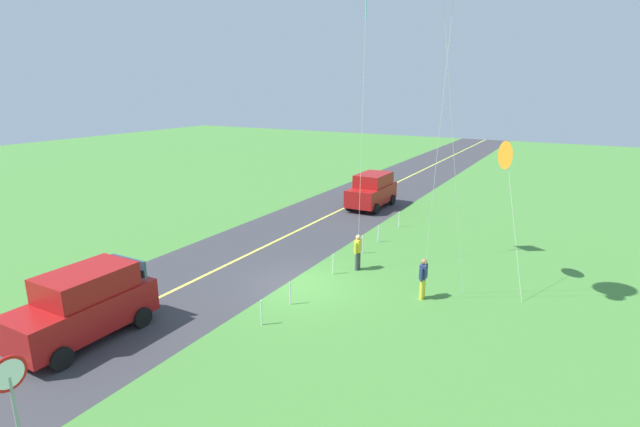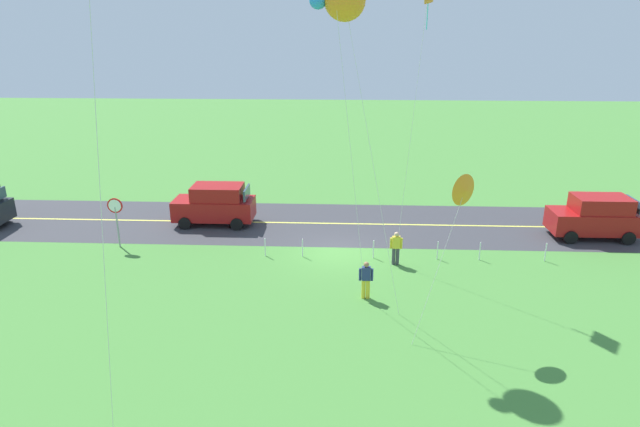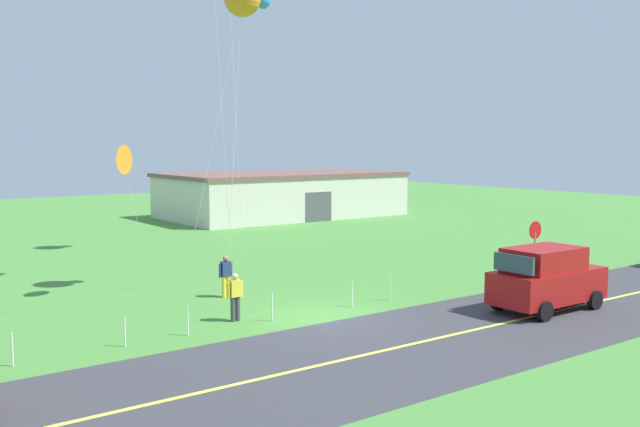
# 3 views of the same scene
# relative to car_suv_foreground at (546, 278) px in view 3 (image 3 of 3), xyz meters

# --- Properties ---
(ground_plane) EXTENTS (120.00, 120.00, 0.10)m
(ground_plane) POSITION_rel_car_suv_foreground_xyz_m (-6.87, 3.67, -1.20)
(ground_plane) COLOR #478438
(asphalt_road) EXTENTS (120.00, 7.00, 0.00)m
(asphalt_road) POSITION_rel_car_suv_foreground_xyz_m (-6.87, -0.33, -1.15)
(asphalt_road) COLOR #38383D
(asphalt_road) RESTS_ON ground
(road_centre_stripe) EXTENTS (120.00, 0.16, 0.00)m
(road_centre_stripe) POSITION_rel_car_suv_foreground_xyz_m (-6.87, -0.33, -1.15)
(road_centre_stripe) COLOR #E5E04C
(road_centre_stripe) RESTS_ON asphalt_road
(car_suv_foreground) EXTENTS (4.40, 2.12, 2.24)m
(car_suv_foreground) POSITION_rel_car_suv_foreground_xyz_m (0.00, 0.00, 0.00)
(car_suv_foreground) COLOR maroon
(car_suv_foreground) RESTS_ON ground
(stop_sign) EXTENTS (0.76, 0.08, 2.56)m
(stop_sign) POSITION_rel_car_suv_foreground_xyz_m (4.07, 3.58, 0.65)
(stop_sign) COLOR gray
(stop_sign) RESTS_ON ground
(person_adult_near) EXTENTS (0.58, 0.22, 1.60)m
(person_adult_near) POSITION_rel_car_suv_foreground_xyz_m (-9.57, 5.06, -0.29)
(person_adult_near) COLOR #3F3F47
(person_adult_near) RESTS_ON ground
(person_adult_companion) EXTENTS (0.58, 0.22, 1.60)m
(person_adult_companion) POSITION_rel_car_suv_foreground_xyz_m (-8.07, 8.45, -0.29)
(person_adult_companion) COLOR yellow
(person_adult_companion) RESTS_ON ground
(kite_yellow_high) EXTENTS (2.13, 1.68, 5.78)m
(kite_yellow_high) POSITION_rel_car_suv_foreground_xyz_m (-11.19, 10.55, 4.06)
(kite_yellow_high) COLOR silver
(kite_yellow_high) RESTS_ON ground
(warehouse_distant) EXTENTS (18.36, 10.20, 3.50)m
(warehouse_distant) POSITION_rel_car_suv_foreground_xyz_m (9.96, 32.32, 0.60)
(warehouse_distant) COLOR beige
(warehouse_distant) RESTS_ON ground
(fence_post_0) EXTENTS (0.05, 0.05, 0.90)m
(fence_post_0) POSITION_rel_car_suv_foreground_xyz_m (-16.63, 4.37, -0.70)
(fence_post_0) COLOR silver
(fence_post_0) RESTS_ON ground
(fence_post_1) EXTENTS (0.05, 0.05, 0.90)m
(fence_post_1) POSITION_rel_car_suv_foreground_xyz_m (-13.58, 4.37, -0.70)
(fence_post_1) COLOR silver
(fence_post_1) RESTS_ON ground
(fence_post_2) EXTENTS (0.05, 0.05, 0.90)m
(fence_post_2) POSITION_rel_car_suv_foreground_xyz_m (-11.60, 4.37, -0.70)
(fence_post_2) COLOR silver
(fence_post_2) RESTS_ON ground
(fence_post_3) EXTENTS (0.05, 0.05, 0.90)m
(fence_post_3) POSITION_rel_car_suv_foreground_xyz_m (-8.58, 4.37, -0.70)
(fence_post_3) COLOR silver
(fence_post_3) RESTS_ON ground
(fence_post_4) EXTENTS (0.05, 0.05, 0.90)m
(fence_post_4) POSITION_rel_car_suv_foreground_xyz_m (-5.19, 4.37, -0.70)
(fence_post_4) COLOR silver
(fence_post_4) RESTS_ON ground
(fence_post_5) EXTENTS (0.05, 0.05, 0.90)m
(fence_post_5) POSITION_rel_car_suv_foreground_xyz_m (-3.39, 4.37, -0.70)
(fence_post_5) COLOR silver
(fence_post_5) RESTS_ON ground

